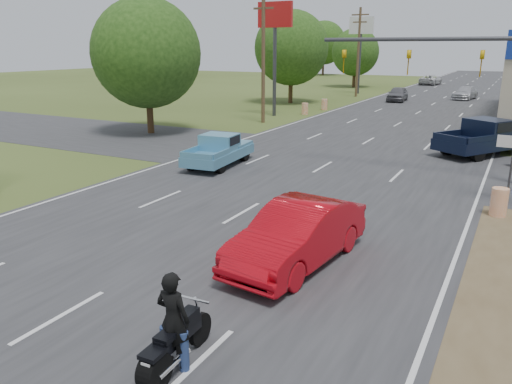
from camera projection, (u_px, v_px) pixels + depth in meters
The scene contains 24 objects.
ground at pixel (60, 317), 10.88m from camera, with size 200.00×200.00×0.00m, color #3F4E1F.
main_road at pixel (418, 113), 44.74m from camera, with size 15.00×180.00×0.02m, color #2D2D30.
cross_road at pixel (336, 159), 26.11m from camera, with size 120.00×10.00×0.02m, color #2D2D30.
utility_pole_5 at pixel (263, 52), 37.40m from camera, with size 2.00×0.28×10.00m.
utility_pole_6 at pixel (358, 50), 57.72m from camera, with size 2.00×0.28×10.00m.
tree_0 at pixel (146, 53), 32.68m from camera, with size 7.14×7.14×8.84m.
tree_1 at pixel (291, 48), 50.99m from camera, with size 7.56×7.56×9.36m.
tree_2 at pixel (355, 52), 71.80m from camera, with size 6.72×6.72×8.32m.
tree_4 at pixel (167, 41), 97.37m from camera, with size 9.24×9.24×11.44m.
tree_6 at pixel (324, 43), 103.07m from camera, with size 8.82×8.82×10.92m.
barrel_0 at pixel (499, 202), 17.28m from camera, with size 0.56×0.56×1.00m, color orange.
barrel_2 at pixel (305, 109), 43.37m from camera, with size 0.56×0.56×1.00m, color orange.
barrel_3 at pixel (324, 104), 46.62m from camera, with size 0.56×0.56×1.00m, color orange.
pole_sign_left_near at pixel (275, 28), 40.72m from camera, with size 3.00×0.35×9.20m.
pole_sign_left_far at pixel (361, 34), 61.04m from camera, with size 3.00×0.35×9.20m.
signal_mast at pixel (463, 68), 21.29m from camera, with size 9.12×0.40×7.00m.
red_convertible at pixel (297, 235), 13.34m from camera, with size 1.76×5.06×1.67m, color #B60812.
motorcycle at pixel (173, 347), 8.98m from camera, with size 0.66×2.13×1.08m.
rider at pixel (173, 324), 8.91m from camera, with size 0.66×0.44×1.82m, color black.
blue_pickup at pixel (220, 150), 24.68m from camera, with size 2.28×4.87×1.56m.
navy_pickup at pixel (487, 137), 27.07m from camera, with size 5.05×6.17×1.95m.
distant_car_grey at pixel (398, 94), 53.85m from camera, with size 1.82×4.53×1.54m, color slate.
distant_car_silver at pixel (465, 93), 55.94m from camera, with size 1.98×4.86×1.41m, color #B6B6BB.
distant_car_white at pixel (431, 80), 77.38m from camera, with size 2.46×5.33×1.48m, color silver.
Camera 1 is at (8.34, -6.52, 5.67)m, focal length 35.00 mm.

